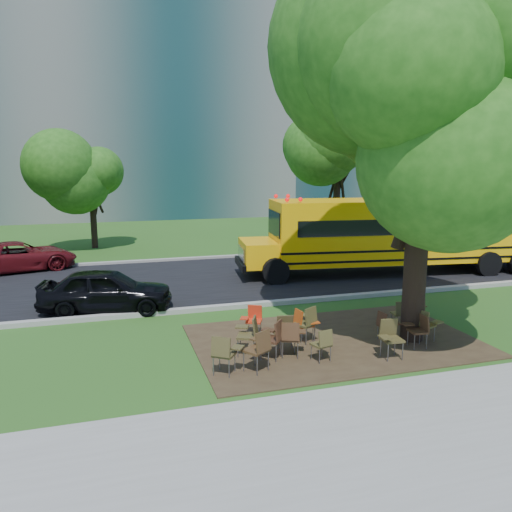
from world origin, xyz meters
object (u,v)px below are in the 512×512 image
object	(u,v)px
chair_5	(390,335)
chair_2	(274,335)
main_tree	(424,120)
chair_10	(303,322)
school_bus	(404,231)
chair_13	(401,311)
bg_car_red	(19,256)
chair_3	(285,330)
chair_14	(291,335)
chair_0	(259,346)
chair_1	(224,351)
black_car	(106,290)
chair_9	(253,317)
chair_7	(425,323)
chair_8	(249,332)
chair_15	(417,308)
chair_6	(419,328)
chair_4	(323,342)
chair_12	(386,323)
chair_11	(307,320)

from	to	relation	value
chair_5	chair_2	bearing A→B (deg)	-11.69
main_tree	chair_10	world-z (taller)	main_tree
school_bus	chair_5	xyz separation A→B (m)	(-5.48, -7.93, -1.16)
chair_13	bg_car_red	bearing A→B (deg)	141.68
chair_3	chair_14	xyz separation A→B (m)	(-0.00, -0.43, 0.02)
chair_0	chair_14	size ratio (longest dim) A/B	1.09
chair_1	black_car	distance (m)	6.04
chair_5	chair_9	bearing A→B (deg)	-39.11
chair_2	chair_7	size ratio (longest dim) A/B	1.09
chair_13	chair_14	size ratio (longest dim) A/B	0.88
chair_14	chair_8	bearing A→B (deg)	175.62
chair_10	black_car	size ratio (longest dim) A/B	0.22
school_bus	chair_15	world-z (taller)	school_bus
chair_2	chair_13	size ratio (longest dim) A/B	1.20
black_car	chair_6	bearing A→B (deg)	-116.26
chair_4	chair_12	bearing A→B (deg)	6.46
chair_1	chair_13	size ratio (longest dim) A/B	1.16
chair_0	chair_11	distance (m)	2.16
chair_5	chair_6	size ratio (longest dim) A/B	1.11
chair_15	bg_car_red	xyz separation A→B (m)	(-11.59, 10.86, 0.13)
bg_car_red	chair_10	bearing A→B (deg)	-160.04
chair_1	chair_4	distance (m)	2.29
chair_7	chair_12	xyz separation A→B (m)	(-0.87, 0.37, -0.05)
chair_4	chair_9	size ratio (longest dim) A/B	0.98
chair_0	chair_15	size ratio (longest dim) A/B	1.21
chair_4	black_car	size ratio (longest dim) A/B	0.20
chair_11	chair_12	world-z (taller)	chair_11
chair_2	chair_6	bearing A→B (deg)	-56.86
chair_1	chair_3	xyz separation A→B (m)	(1.69, 0.96, -0.03)
chair_9	chair_14	bearing A→B (deg)	129.35
chair_0	chair_5	size ratio (longest dim) A/B	1.05
chair_5	chair_12	bearing A→B (deg)	-112.92
main_tree	school_bus	bearing A→B (deg)	58.63
chair_0	chair_3	world-z (taller)	chair_0
chair_13	bg_car_red	size ratio (longest dim) A/B	0.17
main_tree	bg_car_red	xyz separation A→B (m)	(-10.78, 11.81, -4.77)
chair_6	chair_11	xyz separation A→B (m)	(-2.47, 1.08, 0.07)
chair_7	chair_12	world-z (taller)	chair_7
chair_1	chair_4	bearing A→B (deg)	36.75
chair_7	chair_13	xyz separation A→B (m)	(0.06, 1.15, -0.05)
chair_1	chair_10	xyz separation A→B (m)	(2.34, 1.43, -0.04)
school_bus	chair_5	size ratio (longest dim) A/B	13.58
chair_9	bg_car_red	size ratio (longest dim) A/B	0.18
chair_10	chair_3	bearing A→B (deg)	-60.23
chair_1	chair_8	bearing A→B (deg)	83.67
main_tree	chair_3	xyz separation A→B (m)	(-3.33, 0.19, -4.87)
chair_2	chair_3	world-z (taller)	chair_2
main_tree	chair_12	world-z (taller)	main_tree
chair_6	chair_14	distance (m)	3.20
main_tree	chair_5	bearing A→B (deg)	-142.68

